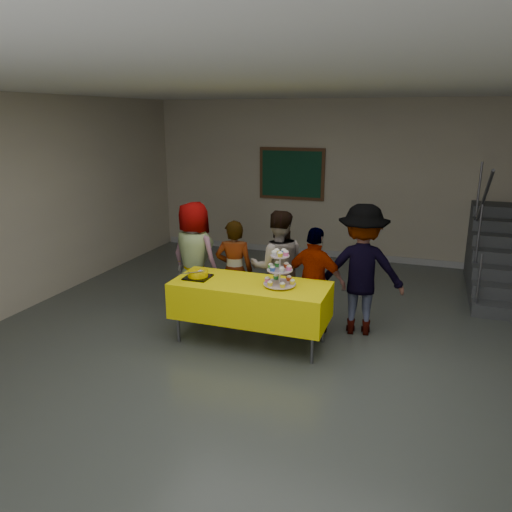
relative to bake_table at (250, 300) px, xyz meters
The scene contains 10 objects.
room_shell 1.86m from the bake_table, 55.36° to the right, with size 10.00×10.04×3.02m.
bake_table is the anchor object (origin of this frame).
cupcake_stand 0.54m from the bake_table, ahead, with size 0.38×0.38×0.44m.
bear_cake 0.73m from the bake_table, behind, with size 0.32×0.36×0.12m.
schoolchild_a 1.32m from the bake_table, 147.06° to the left, with size 0.77×0.50×1.57m, color slate.
schoolchild_b 0.76m from the bake_table, 126.88° to the left, with size 0.51×0.33×1.38m, color slate.
schoolchild_c 0.77m from the bake_table, 81.11° to the left, with size 0.74×0.58×1.53m, color slate.
schoolchild_d 0.85m from the bake_table, 36.73° to the left, with size 0.81×0.34×1.39m, color slate.
schoolchild_e 1.45m from the bake_table, 32.43° to the left, with size 1.08×0.62×1.67m, color slate.
noticeboard 4.31m from the bake_table, 99.10° to the left, with size 1.30×0.05×1.00m.
Camera 1 is at (1.39, -4.46, 2.70)m, focal length 35.00 mm.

